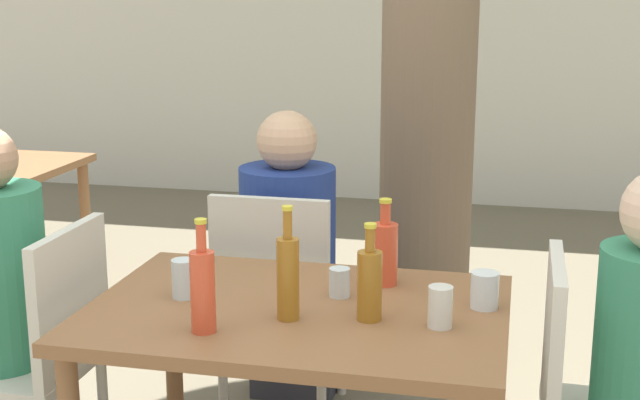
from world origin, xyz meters
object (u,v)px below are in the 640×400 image
(patio_chair_0, at_px, (42,347))
(drinking_glass_3, at_px, (485,290))
(dining_table_front, at_px, (297,335))
(soda_bottle_2, at_px, (385,252))
(drinking_glass_1, at_px, (440,307))
(drinking_glass_2, at_px, (339,282))
(patio_chair_1, at_px, (591,399))
(person_seated_2, at_px, (294,270))
(soda_bottle_1, at_px, (203,288))
(amber_bottle_3, at_px, (370,283))
(patio_chair_2, at_px, (278,293))
(amber_bottle_0, at_px, (287,276))
(drinking_glass_0, at_px, (183,279))

(patio_chair_0, xyz_separation_m, drinking_glass_3, (1.37, 0.11, 0.26))
(dining_table_front, distance_m, soda_bottle_2, 0.39)
(drinking_glass_1, relative_size, drinking_glass_3, 1.09)
(patio_chair_0, bearing_deg, drinking_glass_2, 96.76)
(patio_chair_1, bearing_deg, drinking_glass_3, 70.27)
(drinking_glass_3, bearing_deg, person_seated_2, 134.72)
(soda_bottle_1, height_order, amber_bottle_3, soda_bottle_1)
(dining_table_front, xyz_separation_m, soda_bottle_1, (-0.20, -0.24, 0.21))
(patio_chair_2, height_order, amber_bottle_0, amber_bottle_0)
(soda_bottle_1, xyz_separation_m, drinking_glass_1, (0.62, 0.18, -0.06))
(dining_table_front, height_order, patio_chair_0, patio_chair_0)
(amber_bottle_3, bearing_deg, patio_chair_2, 122.98)
(amber_bottle_0, height_order, drinking_glass_0, amber_bottle_0)
(dining_table_front, xyz_separation_m, soda_bottle_2, (0.22, 0.26, 0.20))
(patio_chair_2, height_order, drinking_glass_1, patio_chair_2)
(soda_bottle_2, bearing_deg, dining_table_front, -130.26)
(soda_bottle_1, distance_m, drinking_glass_2, 0.47)
(amber_bottle_0, distance_m, drinking_glass_1, 0.43)
(patio_chair_2, distance_m, drinking_glass_0, 0.72)
(patio_chair_1, xyz_separation_m, patio_chair_2, (-1.08, 0.66, 0.00))
(dining_table_front, relative_size, drinking_glass_3, 11.38)
(person_seated_2, height_order, soda_bottle_1, person_seated_2)
(drinking_glass_1, height_order, drinking_glass_2, drinking_glass_1)
(patio_chair_0, height_order, drinking_glass_3, patio_chair_0)
(amber_bottle_0, xyz_separation_m, drinking_glass_3, (0.54, 0.21, -0.07))
(patio_chair_1, xyz_separation_m, soda_bottle_1, (-1.04, -0.24, 0.33))
(person_seated_2, height_order, soda_bottle_2, person_seated_2)
(amber_bottle_0, distance_m, soda_bottle_2, 0.42)
(patio_chair_0, bearing_deg, soda_bottle_1, 69.13)
(soda_bottle_1, bearing_deg, patio_chair_0, 159.13)
(patio_chair_1, bearing_deg, amber_bottle_0, 96.92)
(drinking_glass_0, relative_size, drinking_glass_3, 1.10)
(soda_bottle_1, height_order, soda_bottle_2, soda_bottle_1)
(dining_table_front, bearing_deg, drinking_glass_2, 47.38)
(drinking_glass_3, bearing_deg, soda_bottle_1, -154.08)
(dining_table_front, xyz_separation_m, patio_chair_2, (-0.24, 0.66, -0.12))
(drinking_glass_3, bearing_deg, amber_bottle_0, -158.34)
(patio_chair_0, xyz_separation_m, drinking_glass_1, (1.26, -0.07, 0.26))
(drinking_glass_1, bearing_deg, patio_chair_2, 132.30)
(amber_bottle_3, xyz_separation_m, drinking_glass_0, (-0.57, 0.06, -0.05))
(patio_chair_1, height_order, drinking_glass_3, patio_chair_1)
(drinking_glass_2, bearing_deg, patio_chair_1, -8.63)
(drinking_glass_0, bearing_deg, drinking_glass_2, 14.07)
(drinking_glass_2, bearing_deg, drinking_glass_1, -29.70)
(soda_bottle_1, bearing_deg, drinking_glass_2, 49.81)
(soda_bottle_1, bearing_deg, amber_bottle_3, 23.97)
(patio_chair_1, bearing_deg, soda_bottle_2, 67.66)
(dining_table_front, distance_m, patio_chair_1, 0.85)
(amber_bottle_0, bearing_deg, patio_chair_1, 6.92)
(patio_chair_0, bearing_deg, drinking_glass_1, 86.84)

